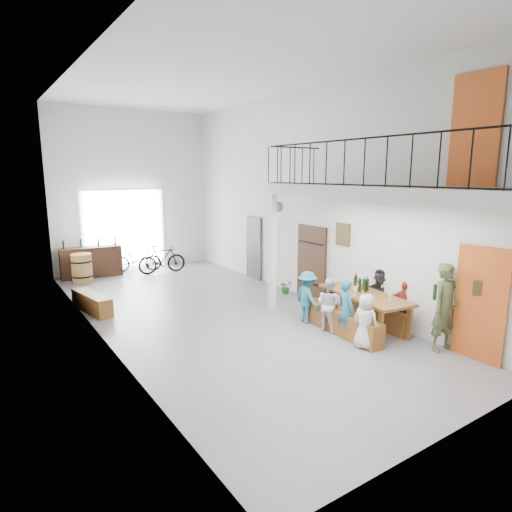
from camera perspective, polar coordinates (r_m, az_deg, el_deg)
floor at (r=10.54m, az=-5.09°, el=-7.67°), size 12.00×12.00×0.00m
room_walls at (r=10.00m, az=-5.44°, el=12.02°), size 12.00×12.00×12.00m
gateway_portal at (r=15.49m, az=-17.14°, el=3.20°), size 2.80×0.08×2.80m
right_wall_decor at (r=10.30m, az=13.22°, el=1.63°), size 0.07×8.28×5.07m
balcony at (r=8.81m, az=16.34°, el=7.93°), size 1.52×5.62×4.00m
tasting_table at (r=9.65m, az=14.27°, el=-5.35°), size 1.20×2.31×0.79m
bench_inner at (r=9.37m, az=11.27°, el=-8.65°), size 0.47×2.18×0.50m
bench_wall at (r=10.10m, az=15.30°, el=-7.50°), size 0.45×2.02×0.46m
tableware at (r=9.71m, az=13.88°, el=-3.83°), size 0.54×1.17×0.35m
side_bench at (r=11.36m, az=-21.03°, el=-5.81°), size 0.64×1.65×0.45m
oak_barrel at (r=14.31m, az=-22.20°, el=-1.56°), size 0.63×0.63×0.92m
serving_counter at (r=15.05m, az=-21.11°, el=-0.74°), size 1.93×0.68×1.00m
counter_bottles at (r=14.94m, az=-21.28°, el=1.66°), size 1.65×0.19×0.28m
guest_left_a at (r=8.63m, az=14.39°, el=-8.43°), size 0.45×0.59×1.09m
guest_left_b at (r=9.04m, az=11.90°, el=-6.92°), size 0.37×0.50×1.24m
guest_left_c at (r=9.38m, az=9.69°, el=-6.38°), size 0.54×0.65×1.18m
guest_left_d at (r=9.81m, az=6.86°, el=-5.46°), size 0.53×0.82×1.20m
guest_right_a at (r=9.78m, az=19.06°, el=-6.36°), size 0.50×0.70×1.10m
guest_right_b at (r=10.14m, az=16.25°, el=-5.07°), size 0.53×1.22×1.27m
guest_right_c at (r=10.52m, az=13.72°, el=-5.10°), size 0.50×0.58×1.01m
host_standing at (r=8.94m, az=23.95°, el=-6.30°), size 0.67×0.48×1.71m
potted_plant at (r=12.17m, az=3.96°, el=-4.14°), size 0.41×0.38×0.39m
bicycle_near at (r=15.40m, az=-15.55°, el=-0.43°), size 1.71×1.09×0.85m
bicycle_far at (r=14.89m, az=-12.43°, el=-0.43°), size 1.65×0.62×0.97m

